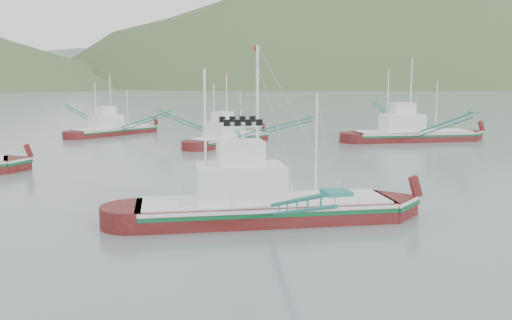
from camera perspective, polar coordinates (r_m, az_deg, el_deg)
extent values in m
plane|color=slate|center=(32.82, 2.52, -7.05)|extent=(1200.00, 1200.00, 0.00)
cube|color=#4D0D0C|center=(34.86, 0.98, -5.76)|extent=(15.79, 5.34, 2.07)
cube|color=silver|center=(34.65, 0.98, -4.35)|extent=(15.49, 5.40, 0.23)
cube|color=#0C552C|center=(34.71, 0.98, -4.77)|extent=(15.49, 5.42, 0.23)
cube|color=silver|center=(34.61, 0.98, -4.02)|extent=(15.00, 5.08, 0.12)
cube|color=silver|center=(34.15, -1.57, -2.33)|extent=(5.41, 3.71, 2.27)
cube|color=silver|center=(33.85, -1.59, 0.76)|extent=(2.86, 2.48, 1.45)
cylinder|color=white|center=(33.82, 0.14, 3.58)|extent=(0.17, 0.17, 9.31)
cylinder|color=white|center=(33.52, -5.10, 2.30)|extent=(0.14, 0.14, 7.91)
cylinder|color=white|center=(34.74, 6.04, 1.35)|extent=(0.12, 0.12, 6.51)
cube|color=#4D0D0C|center=(72.94, -2.72, 1.73)|extent=(12.05, 11.56, 1.76)
cube|color=silver|center=(72.85, -2.73, 2.31)|extent=(11.91, 11.43, 0.19)
cube|color=#0C552C|center=(72.88, -2.73, 2.14)|extent=(11.92, 11.44, 0.19)
cube|color=silver|center=(72.83, -2.73, 2.45)|extent=(11.45, 10.98, 0.11)
cube|color=silver|center=(71.68, -3.35, 3.09)|extent=(5.14, 5.05, 1.93)
cube|color=silver|center=(71.55, -3.36, 4.35)|extent=(2.99, 2.97, 1.23)
cylinder|color=white|center=(72.17, -2.96, 5.51)|extent=(0.14, 0.14, 7.91)
cylinder|color=white|center=(70.09, -4.23, 4.92)|extent=(0.12, 0.12, 6.73)
cylinder|color=white|center=(74.74, -1.55, 4.71)|extent=(0.11, 0.11, 5.54)
cube|color=#4D0D0C|center=(79.07, 15.40, 1.99)|extent=(16.25, 5.32, 2.13)
cube|color=silver|center=(78.98, 15.43, 2.64)|extent=(15.94, 5.38, 0.23)
cube|color=#0C552C|center=(79.01, 15.42, 2.45)|extent=(15.94, 5.40, 0.23)
cube|color=silver|center=(78.96, 15.43, 2.80)|extent=(15.44, 5.05, 0.13)
cube|color=silver|center=(78.19, 14.40, 3.61)|extent=(5.55, 3.76, 2.35)
cube|color=silver|center=(78.06, 14.46, 5.01)|extent=(2.92, 2.53, 1.49)
cylinder|color=white|center=(78.42, 15.22, 6.25)|extent=(0.17, 0.17, 9.60)
cylinder|color=white|center=(77.15, 13.03, 5.76)|extent=(0.15, 0.15, 8.16)
cylinder|color=white|center=(80.14, 17.60, 5.16)|extent=(0.13, 0.13, 6.72)
cube|color=#4D0D0C|center=(86.80, -13.99, 2.58)|extent=(12.58, 10.86, 1.76)
cube|color=silver|center=(86.73, -14.01, 3.07)|extent=(12.42, 10.75, 0.19)
cube|color=#0C552C|center=(86.75, -14.01, 2.92)|extent=(12.43, 10.77, 0.19)
cube|color=silver|center=(86.72, -14.01, 3.18)|extent=(11.95, 10.32, 0.11)
cube|color=silver|center=(85.84, -14.73, 3.72)|extent=(5.20, 4.92, 1.93)
cube|color=silver|center=(85.73, -14.77, 4.78)|extent=(2.99, 2.93, 1.23)
cylinder|color=white|center=(86.19, -14.34, 5.75)|extent=(0.14, 0.14, 7.91)
cylinder|color=white|center=(84.65, -15.75, 5.25)|extent=(0.12, 0.12, 6.73)
cylinder|color=white|center=(88.15, -12.72, 5.09)|extent=(0.11, 0.11, 5.54)
ellipsoid|color=#3B532A|center=(523.39, 14.69, 7.30)|extent=(684.00, 432.00, 306.00)
ellipsoid|color=slate|center=(591.67, -10.15, 7.56)|extent=(960.00, 400.00, 240.00)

